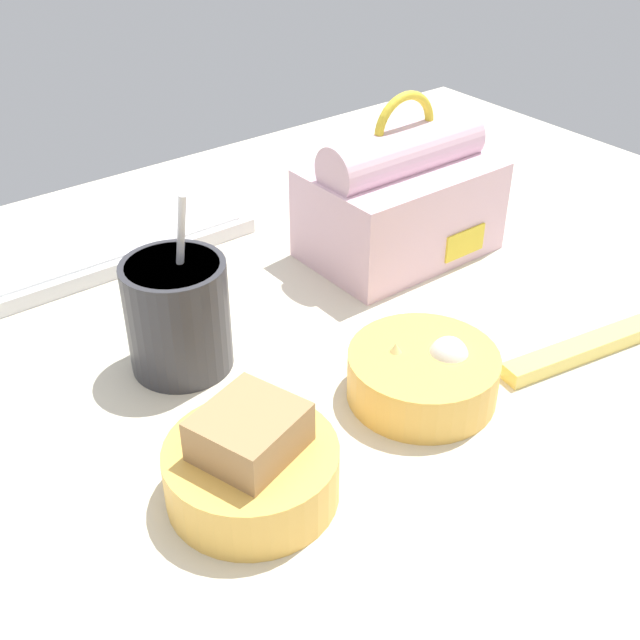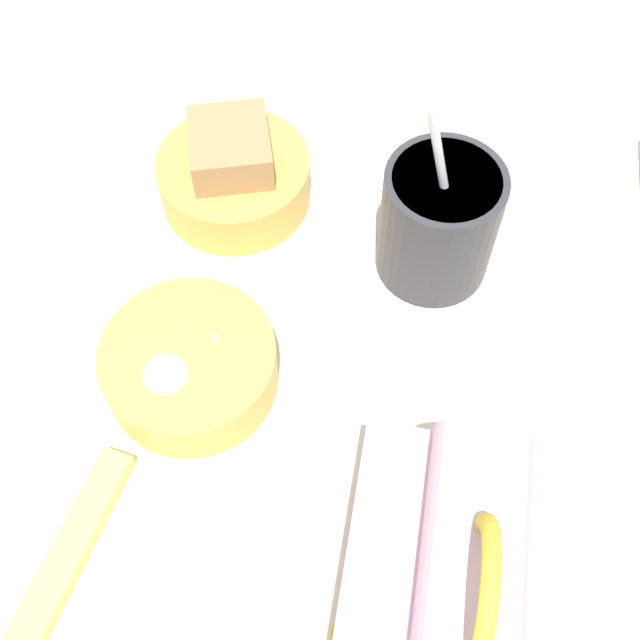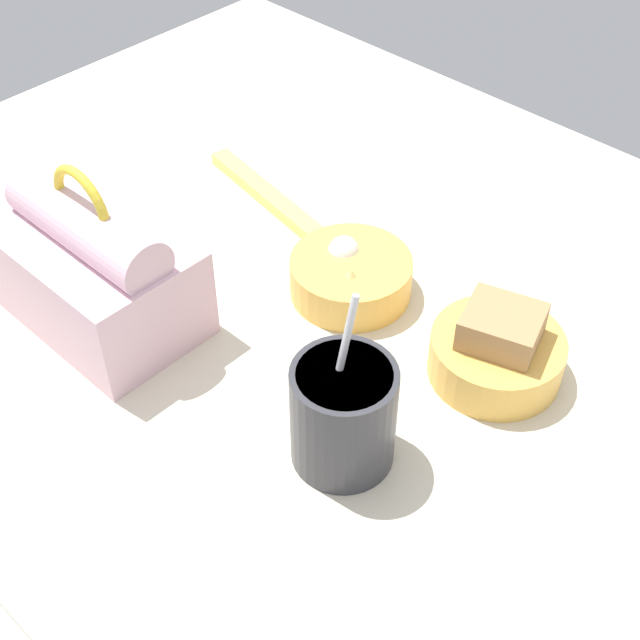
% 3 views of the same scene
% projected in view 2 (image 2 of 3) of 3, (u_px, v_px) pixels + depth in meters
% --- Properties ---
extents(desk_surface, '(1.40, 1.10, 0.02)m').
position_uv_depth(desk_surface, '(301.00, 355.00, 0.67)').
color(desk_surface, beige).
rests_on(desk_surface, ground).
extents(lunch_bag, '(0.21, 0.14, 0.19)m').
position_uv_depth(lunch_bag, '(454.00, 626.00, 0.49)').
color(lunch_bag, beige).
rests_on(lunch_bag, desk_surface).
extents(soup_cup, '(0.10, 0.10, 0.18)m').
position_uv_depth(soup_cup, '(439.00, 221.00, 0.66)').
color(soup_cup, '#333338').
rests_on(soup_cup, desk_surface).
extents(bento_bowl_sandwich, '(0.14, 0.14, 0.08)m').
position_uv_depth(bento_bowl_sandwich, '(234.00, 175.00, 0.72)').
color(bento_bowl_sandwich, '#EAB24C').
rests_on(bento_bowl_sandwich, desk_surface).
extents(bento_bowl_snacks, '(0.14, 0.14, 0.06)m').
position_uv_depth(bento_bowl_snacks, '(191.00, 365.00, 0.63)').
color(bento_bowl_snacks, '#EAB24C').
rests_on(bento_bowl_snacks, desk_surface).
extents(chopstick_case, '(0.23, 0.06, 0.02)m').
position_uv_depth(chopstick_case, '(42.00, 607.00, 0.55)').
color(chopstick_case, '#EFD666').
rests_on(chopstick_case, desk_surface).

